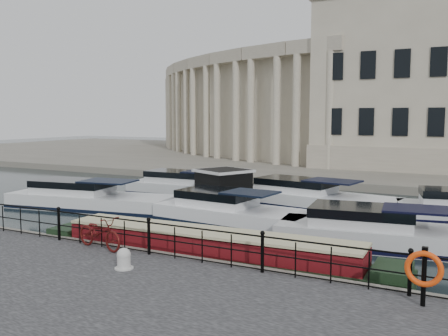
# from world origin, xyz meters

# --- Properties ---
(ground_plane) EXTENTS (160.00, 160.00, 0.00)m
(ground_plane) POSITION_xyz_m (0.00, 0.00, 0.00)
(ground_plane) COLOR black
(ground_plane) RESTS_ON ground
(far_bank) EXTENTS (120.00, 42.00, 0.55)m
(far_bank) POSITION_xyz_m (0.00, 39.00, 0.28)
(far_bank) COLOR #6B665B
(far_bank) RESTS_ON ground_plane
(railing) EXTENTS (24.14, 0.14, 1.22)m
(railing) POSITION_xyz_m (0.00, -2.25, 1.20)
(railing) COLOR black
(railing) RESTS_ON near_quay
(civic_building) EXTENTS (53.55, 31.84, 16.85)m
(civic_building) POSITION_xyz_m (-1.00, 34.71, 7.04)
(civic_building) COLOR #ADA38C
(civic_building) RESTS_ON far_bank
(bicycle) EXTENTS (2.26, 1.15, 1.13)m
(bicycle) POSITION_xyz_m (-1.87, -2.49, 1.12)
(bicycle) COLOR #4B0F0D
(bicycle) RESTS_ON near_quay
(mooring_bollard) EXTENTS (0.55, 0.55, 0.62)m
(mooring_bollard) POSITION_xyz_m (0.27, -3.84, 0.84)
(mooring_bollard) COLOR beige
(mooring_bollard) RESTS_ON near_quay
(life_ring_post) EXTENTS (0.87, 0.22, 1.43)m
(life_ring_post) POSITION_xyz_m (8.38, -2.86, 1.44)
(life_ring_post) COLOR black
(life_ring_post) RESTS_ON near_quay
(narrowboat) EXTENTS (13.22, 2.26, 1.49)m
(narrowboat) POSITION_xyz_m (1.37, -0.82, 0.37)
(narrowboat) COLOR black
(narrowboat) RESTS_ON ground_plane
(harbour_hut) EXTENTS (4.28, 3.99, 2.22)m
(harbour_hut) POSITION_xyz_m (-3.10, 8.74, 0.95)
(harbour_hut) COLOR #6B665B
(harbour_hut) RESTS_ON ground_plane
(cabin_cruisers) EXTENTS (27.00, 10.82, 1.99)m
(cabin_cruisers) POSITION_xyz_m (-0.61, 7.96, 0.37)
(cabin_cruisers) COLOR silver
(cabin_cruisers) RESTS_ON ground_plane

